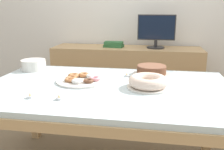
{
  "coord_description": "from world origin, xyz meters",
  "views": [
    {
      "loc": [
        0.31,
        -1.63,
        1.27
      ],
      "look_at": [
        0.02,
        0.08,
        0.8
      ],
      "focal_mm": 40.0,
      "sensor_mm": 36.0,
      "label": 1
    }
  ],
  "objects_px": {
    "book_stack": "(114,44)",
    "tealight_near_cakes": "(59,98)",
    "cake_chocolate_round": "(151,71)",
    "tealight_left_edge": "(30,97)",
    "plate_stack": "(33,65)",
    "cake_golden_bundt": "(148,82)",
    "computer_monitor": "(156,32)",
    "pastry_platter": "(81,79)",
    "tealight_centre": "(127,75)"
  },
  "relations": [
    {
      "from": "tealight_near_cakes",
      "to": "tealight_centre",
      "type": "relative_size",
      "value": 1.0
    },
    {
      "from": "plate_stack",
      "to": "tealight_near_cakes",
      "type": "xyz_separation_m",
      "value": [
        0.49,
        -0.67,
        -0.03
      ]
    },
    {
      "from": "computer_monitor",
      "to": "plate_stack",
      "type": "distance_m",
      "value": 1.41
    },
    {
      "from": "book_stack",
      "to": "cake_golden_bundt",
      "type": "relative_size",
      "value": 0.83
    },
    {
      "from": "pastry_platter",
      "to": "plate_stack",
      "type": "xyz_separation_m",
      "value": [
        -0.52,
        0.28,
        0.03
      ]
    },
    {
      "from": "computer_monitor",
      "to": "tealight_left_edge",
      "type": "bearing_deg",
      "value": -115.25
    },
    {
      "from": "cake_chocolate_round",
      "to": "pastry_platter",
      "type": "distance_m",
      "value": 0.58
    },
    {
      "from": "book_stack",
      "to": "tealight_near_cakes",
      "type": "bearing_deg",
      "value": -92.67
    },
    {
      "from": "computer_monitor",
      "to": "tealight_near_cakes",
      "type": "bearing_deg",
      "value": -109.6
    },
    {
      "from": "pastry_platter",
      "to": "tealight_near_cakes",
      "type": "xyz_separation_m",
      "value": [
        -0.02,
        -0.39,
        -0.0
      ]
    },
    {
      "from": "cake_chocolate_round",
      "to": "tealight_centre",
      "type": "distance_m",
      "value": 0.21
    },
    {
      "from": "plate_stack",
      "to": "cake_chocolate_round",
      "type": "bearing_deg",
      "value": -0.3
    },
    {
      "from": "cake_golden_bundt",
      "to": "pastry_platter",
      "type": "distance_m",
      "value": 0.5
    },
    {
      "from": "book_stack",
      "to": "plate_stack",
      "type": "xyz_separation_m",
      "value": [
        -0.57,
        -0.92,
        -0.06
      ]
    },
    {
      "from": "book_stack",
      "to": "cake_chocolate_round",
      "type": "distance_m",
      "value": 1.03
    },
    {
      "from": "tealight_left_edge",
      "to": "book_stack",
      "type": "bearing_deg",
      "value": 80.77
    },
    {
      "from": "tealight_near_cakes",
      "to": "book_stack",
      "type": "bearing_deg",
      "value": 87.33
    },
    {
      "from": "cake_golden_bundt",
      "to": "tealight_centre",
      "type": "distance_m",
      "value": 0.31
    },
    {
      "from": "cake_golden_bundt",
      "to": "tealight_centre",
      "type": "relative_size",
      "value": 7.14
    },
    {
      "from": "pastry_platter",
      "to": "tealight_centre",
      "type": "bearing_deg",
      "value": 30.25
    },
    {
      "from": "computer_monitor",
      "to": "book_stack",
      "type": "relative_size",
      "value": 1.79
    },
    {
      "from": "book_stack",
      "to": "plate_stack",
      "type": "relative_size",
      "value": 1.13
    },
    {
      "from": "cake_golden_bundt",
      "to": "tealight_left_edge",
      "type": "height_order",
      "value": "cake_golden_bundt"
    },
    {
      "from": "cake_golden_bundt",
      "to": "plate_stack",
      "type": "distance_m",
      "value": 1.07
    },
    {
      "from": "pastry_platter",
      "to": "plate_stack",
      "type": "height_order",
      "value": "plate_stack"
    },
    {
      "from": "computer_monitor",
      "to": "tealight_centre",
      "type": "height_order",
      "value": "computer_monitor"
    },
    {
      "from": "tealight_centre",
      "to": "cake_chocolate_round",
      "type": "bearing_deg",
      "value": 23.99
    },
    {
      "from": "book_stack",
      "to": "pastry_platter",
      "type": "height_order",
      "value": "book_stack"
    },
    {
      "from": "tealight_left_edge",
      "to": "cake_chocolate_round",
      "type": "bearing_deg",
      "value": 42.82
    },
    {
      "from": "book_stack",
      "to": "plate_stack",
      "type": "height_order",
      "value": "book_stack"
    },
    {
      "from": "book_stack",
      "to": "pastry_platter",
      "type": "relative_size",
      "value": 0.64
    },
    {
      "from": "plate_stack",
      "to": "computer_monitor",
      "type": "bearing_deg",
      "value": 40.94
    },
    {
      "from": "book_stack",
      "to": "tealight_left_edge",
      "type": "distance_m",
      "value": 1.61
    },
    {
      "from": "cake_golden_bundt",
      "to": "tealight_near_cakes",
      "type": "distance_m",
      "value": 0.61
    },
    {
      "from": "book_stack",
      "to": "cake_golden_bundt",
      "type": "distance_m",
      "value": 1.34
    },
    {
      "from": "pastry_platter",
      "to": "tealight_left_edge",
      "type": "distance_m",
      "value": 0.44
    },
    {
      "from": "pastry_platter",
      "to": "tealight_centre",
      "type": "xyz_separation_m",
      "value": [
        0.32,
        0.19,
        -0.0
      ]
    },
    {
      "from": "plate_stack",
      "to": "tealight_left_edge",
      "type": "height_order",
      "value": "plate_stack"
    },
    {
      "from": "cake_chocolate_round",
      "to": "computer_monitor",
      "type": "bearing_deg",
      "value": 88.06
    },
    {
      "from": "computer_monitor",
      "to": "tealight_left_edge",
      "type": "height_order",
      "value": "computer_monitor"
    },
    {
      "from": "computer_monitor",
      "to": "cake_golden_bundt",
      "type": "relative_size",
      "value": 1.48
    },
    {
      "from": "tealight_near_cakes",
      "to": "tealight_left_edge",
      "type": "relative_size",
      "value": 1.0
    },
    {
      "from": "book_stack",
      "to": "tealight_left_edge",
      "type": "height_order",
      "value": "book_stack"
    },
    {
      "from": "plate_stack",
      "to": "tealight_left_edge",
      "type": "relative_size",
      "value": 5.25
    },
    {
      "from": "cake_chocolate_round",
      "to": "cake_golden_bundt",
      "type": "xyz_separation_m",
      "value": [
        -0.02,
        -0.34,
        0.01
      ]
    },
    {
      "from": "pastry_platter",
      "to": "book_stack",
      "type": "bearing_deg",
      "value": 87.58
    },
    {
      "from": "tealight_left_edge",
      "to": "tealight_near_cakes",
      "type": "bearing_deg",
      "value": 0.4
    },
    {
      "from": "cake_chocolate_round",
      "to": "plate_stack",
      "type": "xyz_separation_m",
      "value": [
        -1.02,
        0.01,
        0.01
      ]
    },
    {
      "from": "cake_chocolate_round",
      "to": "plate_stack",
      "type": "distance_m",
      "value": 1.02
    },
    {
      "from": "book_stack",
      "to": "plate_stack",
      "type": "bearing_deg",
      "value": -121.68
    }
  ]
}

